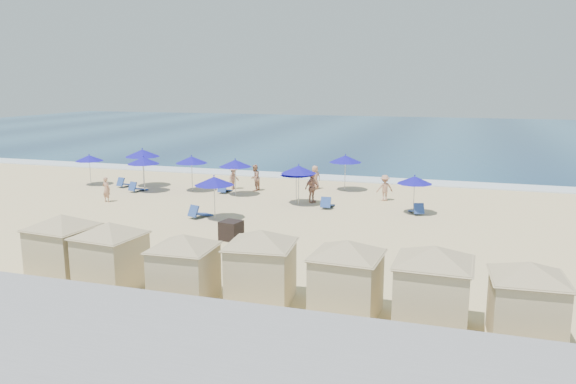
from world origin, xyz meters
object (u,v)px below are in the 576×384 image
(cabana_2, at_px, (184,259))
(beachgoer_2, at_px, (312,188))
(umbrella_4, at_px, (235,163))
(beachgoer_1, at_px, (255,178))
(cabana_1, at_px, (110,247))
(cabana_4, at_px, (347,268))
(umbrella_2, at_px, (142,153))
(umbrella_5, at_px, (214,181))
(cabana_0, at_px, (63,239))
(umbrella_7, at_px, (296,172))
(umbrella_1, at_px, (143,161))
(cabana_3, at_px, (261,257))
(beachgoer_3, at_px, (385,188))
(cabana_6, at_px, (528,292))
(cabana_5, at_px, (433,277))
(beachgoer_5, at_px, (234,178))
(umbrella_0, at_px, (89,158))
(beachgoer_0, at_px, (106,189))
(umbrella_3, at_px, (192,160))
(umbrella_9, at_px, (415,180))
(umbrella_6, at_px, (299,170))
(umbrella_8, at_px, (345,159))
(beachgoer_4, at_px, (315,177))
(trash_bin, at_px, (231,230))

(cabana_2, relative_size, beachgoer_2, 2.26)
(umbrella_4, distance_m, beachgoer_1, 2.29)
(cabana_1, height_order, cabana_4, cabana_4)
(cabana_4, relative_size, umbrella_4, 1.78)
(umbrella_2, distance_m, umbrella_5, 11.57)
(beachgoer_2, bearing_deg, cabana_0, -166.79)
(cabana_1, bearing_deg, umbrella_7, 82.09)
(umbrella_1, distance_m, umbrella_4, 6.35)
(cabana_3, xyz_separation_m, cabana_4, (2.92, -0.19, -0.03))
(beachgoer_2, height_order, beachgoer_3, beachgoer_2)
(beachgoer_3, bearing_deg, cabana_6, 82.57)
(cabana_5, bearing_deg, cabana_1, 179.84)
(cabana_4, xyz_separation_m, beachgoer_5, (-11.75, 18.62, -0.78))
(umbrella_0, xyz_separation_m, umbrella_7, (15.86, -1.59, 0.01))
(umbrella_2, bearing_deg, umbrella_5, -39.53)
(umbrella_1, xyz_separation_m, umbrella_2, (-1.13, 1.71, 0.25))
(umbrella_4, bearing_deg, beachgoer_5, 116.24)
(beachgoer_1, xyz_separation_m, beachgoer_2, (4.69, -2.52, 0.02))
(umbrella_4, bearing_deg, beachgoer_0, -147.61)
(umbrella_7, bearing_deg, umbrella_3, 167.61)
(cabana_1, relative_size, beachgoer_0, 2.74)
(umbrella_9, xyz_separation_m, beachgoer_1, (-10.90, 3.74, -1.04))
(umbrella_6, distance_m, umbrella_8, 5.51)
(umbrella_2, xyz_separation_m, umbrella_8, (13.87, 2.76, -0.19))
(umbrella_3, height_order, umbrella_4, umbrella_3)
(umbrella_0, height_order, umbrella_8, umbrella_8)
(cabana_4, height_order, umbrella_0, cabana_4)
(umbrella_3, xyz_separation_m, beachgoer_4, (7.72, 3.19, -1.31))
(beachgoer_0, bearing_deg, cabana_5, 157.44)
(trash_bin, xyz_separation_m, cabana_5, (9.54, -7.14, 1.19))
(trash_bin, relative_size, cabana_2, 0.22)
(cabana_0, height_order, umbrella_0, cabana_0)
(trash_bin, distance_m, umbrella_6, 8.47)
(trash_bin, distance_m, beachgoer_0, 11.99)
(trash_bin, height_order, cabana_4, cabana_4)
(trash_bin, height_order, cabana_6, cabana_6)
(cabana_0, bearing_deg, umbrella_5, 82.37)
(umbrella_5, xyz_separation_m, beachgoer_0, (-8.26, 2.11, -1.32))
(umbrella_0, relative_size, umbrella_2, 0.82)
(cabana_4, relative_size, umbrella_9, 1.94)
(beachgoer_0, bearing_deg, umbrella_3, -116.51)
(umbrella_0, height_order, umbrella_7, umbrella_7)
(beachgoer_2, relative_size, beachgoer_4, 1.11)
(cabana_3, distance_m, cabana_6, 8.14)
(beachgoer_1, xyz_separation_m, beachgoer_4, (3.74, 1.78, -0.07))
(trash_bin, distance_m, umbrella_8, 13.84)
(umbrella_4, height_order, umbrella_5, umbrella_4)
(cabana_1, relative_size, beachgoer_5, 2.73)
(trash_bin, distance_m, cabana_5, 11.97)
(umbrella_1, relative_size, beachgoer_0, 1.57)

